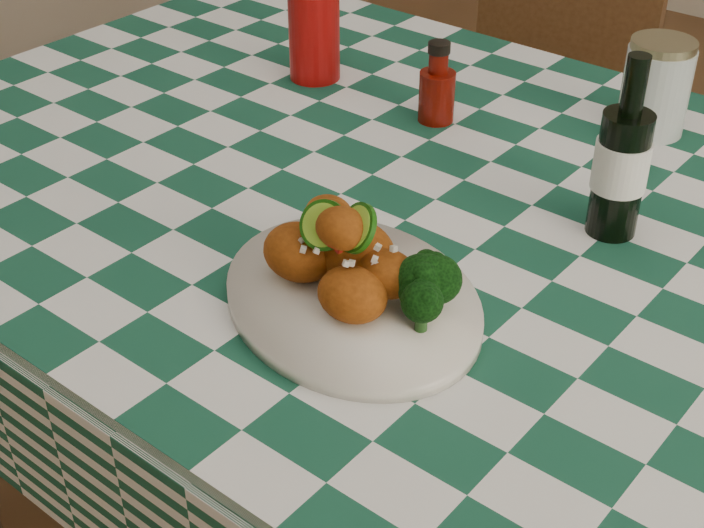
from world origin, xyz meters
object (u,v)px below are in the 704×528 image
Objects in this scene: fried_chicken_pile at (348,251)px; mason_jar at (656,87)px; red_tumbler at (314,36)px; beer_bottle at (624,148)px; ketchup_bottle at (437,82)px; dining_table at (423,426)px; plate at (352,299)px; wooden_chair_left at (521,181)px.

fried_chicken_pile is 0.60m from mason_jar.
fried_chicken_pile is 0.61m from red_tumbler.
beer_bottle reaches higher than red_tumbler.
fried_chicken_pile is 0.47m from ketchup_bottle.
dining_table is at bearing -54.81° from ketchup_bottle.
beer_bottle is at bearing -11.80° from red_tumbler.
dining_table is 0.62m from red_tumbler.
beer_bottle is at bearing 65.27° from plate.
red_tumbler is (-0.43, 0.44, 0.06)m from plate.
mason_jar is 0.68m from wooden_chair_left.
red_tumbler is 0.52m from mason_jar.
mason_jar is at bearing -51.22° from wooden_chair_left.
plate is at bearing -75.97° from dining_table.
wooden_chair_left reaches higher than dining_table.
ketchup_bottle is 0.68m from wooden_chair_left.
ketchup_bottle is at bearing -85.10° from wooden_chair_left.
fried_chicken_pile is at bearing -77.17° from dining_table.
plate is 2.04× the size of fried_chicken_pile.
red_tumbler is 1.03× the size of mason_jar.
dining_table is at bearing -27.51° from red_tumbler.
fried_chicken_pile is at bearing -80.40° from wooden_chair_left.
red_tumbler is 0.17× the size of wooden_chair_left.
fried_chicken_pile is at bearing 180.00° from plate.
plate is 1.07m from wooden_chair_left.
mason_jar is 0.16× the size of wooden_chair_left.
dining_table is 7.40× the size of beer_bottle.
red_tumbler is at bearing -111.26° from wooden_chair_left.
mason_jar is at bearing 17.90° from red_tumbler.
plate is at bearing -96.09° from mason_jar.
red_tumbler is 0.24m from ketchup_bottle.
mason_jar is at bearing 83.40° from fried_chicken_pile.
dining_table is 0.55m from beer_bottle.
red_tumbler reaches higher than ketchup_bottle.
dining_table is 0.53m from fried_chicken_pile.
ketchup_bottle is 0.36m from beer_bottle.
fried_chicken_pile reaches higher than ketchup_bottle.
ketchup_bottle is (0.24, -0.01, -0.01)m from red_tumbler.
red_tumbler is (-0.43, 0.44, 0.00)m from fried_chicken_pile.
mason_jar is at bearing 106.26° from beer_bottle.
wooden_chair_left is (0.11, 0.51, -0.44)m from red_tumbler.
plate is at bearing 0.00° from fried_chicken_pile.
dining_table is at bearing 104.03° from plate.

